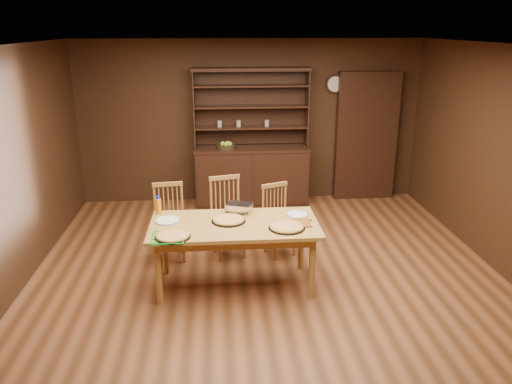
{
  "coord_description": "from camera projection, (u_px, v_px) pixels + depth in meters",
  "views": [
    {
      "loc": [
        -0.54,
        -5.0,
        2.8
      ],
      "look_at": [
        -0.11,
        0.4,
        0.98
      ],
      "focal_mm": 35.0,
      "sensor_mm": 36.0,
      "label": 1
    }
  ],
  "objects": [
    {
      "name": "floor",
      "position": [
        269.0,
        284.0,
        5.66
      ],
      "size": [
        6.0,
        6.0,
        0.0
      ],
      "primitive_type": "plane",
      "color": "brown",
      "rests_on": "ground"
    },
    {
      "name": "room_shell",
      "position": [
        270.0,
        149.0,
        5.15
      ],
      "size": [
        6.0,
        6.0,
        6.0
      ],
      "color": "white",
      "rests_on": "floor"
    },
    {
      "name": "china_hutch",
      "position": [
        252.0,
        168.0,
        8.07
      ],
      "size": [
        1.84,
        0.52,
        2.17
      ],
      "color": "black",
      "rests_on": "floor"
    },
    {
      "name": "doorway",
      "position": [
        366.0,
        137.0,
        8.2
      ],
      "size": [
        1.0,
        0.18,
        2.1
      ],
      "primitive_type": "cube",
      "color": "black",
      "rests_on": "floor"
    },
    {
      "name": "wall_clock",
      "position": [
        335.0,
        84.0,
        7.94
      ],
      "size": [
        0.3,
        0.05,
        0.3
      ],
      "color": "black",
      "rests_on": "room_shell"
    },
    {
      "name": "dining_table",
      "position": [
        234.0,
        231.0,
        5.44
      ],
      "size": [
        1.83,
        0.91,
        0.75
      ],
      "color": "#BC8741",
      "rests_on": "floor"
    },
    {
      "name": "chair_left",
      "position": [
        170.0,
        219.0,
        6.19
      ],
      "size": [
        0.43,
        0.42,
        0.96
      ],
      "rotation": [
        0.0,
        0.0,
        0.12
      ],
      "color": "#B27F3D",
      "rests_on": "floor"
    },
    {
      "name": "chair_center",
      "position": [
        227.0,
        214.0,
        6.28
      ],
      "size": [
        0.5,
        0.48,
        1.01
      ],
      "rotation": [
        0.0,
        0.0,
        0.24
      ],
      "color": "#B27F3D",
      "rests_on": "floor"
    },
    {
      "name": "chair_right",
      "position": [
        277.0,
        217.0,
        6.32
      ],
      "size": [
        0.48,
        0.47,
        0.91
      ],
      "rotation": [
        0.0,
        0.0,
        0.38
      ],
      "color": "#B27F3D",
      "rests_on": "floor"
    },
    {
      "name": "pizza_left",
      "position": [
        173.0,
        236.0,
        5.05
      ],
      "size": [
        0.36,
        0.36,
        0.04
      ],
      "color": "black",
      "rests_on": "dining_table"
    },
    {
      "name": "pizza_right",
      "position": [
        287.0,
        227.0,
        5.27
      ],
      "size": [
        0.39,
        0.39,
        0.04
      ],
      "color": "black",
      "rests_on": "dining_table"
    },
    {
      "name": "pizza_center",
      "position": [
        229.0,
        220.0,
        5.46
      ],
      "size": [
        0.38,
        0.38,
        0.04
      ],
      "color": "black",
      "rests_on": "dining_table"
    },
    {
      "name": "cooling_rack",
      "position": [
        168.0,
        237.0,
        5.04
      ],
      "size": [
        0.39,
        0.39,
        0.01
      ],
      "primitive_type": null,
      "rotation": [
        0.0,
        0.0,
        0.25
      ],
      "color": "#0CA82A",
      "rests_on": "dining_table"
    },
    {
      "name": "plate_left",
      "position": [
        168.0,
        220.0,
        5.47
      ],
      "size": [
        0.28,
        0.28,
        0.02
      ],
      "color": "white",
      "rests_on": "dining_table"
    },
    {
      "name": "plate_right",
      "position": [
        297.0,
        214.0,
        5.65
      ],
      "size": [
        0.25,
        0.25,
        0.02
      ],
      "color": "white",
      "rests_on": "dining_table"
    },
    {
      "name": "foil_dish",
      "position": [
        239.0,
        208.0,
        5.71
      ],
      "size": [
        0.33,
        0.28,
        0.11
      ],
      "primitive_type": "cube",
      "rotation": [
        0.0,
        0.0,
        -0.34
      ],
      "color": "white",
      "rests_on": "dining_table"
    },
    {
      "name": "juice_bottle",
      "position": [
        158.0,
        206.0,
        5.66
      ],
      "size": [
        0.07,
        0.07,
        0.21
      ],
      "color": "orange",
      "rests_on": "dining_table"
    },
    {
      "name": "pot_holder_a",
      "position": [
        302.0,
        224.0,
        5.37
      ],
      "size": [
        0.2,
        0.2,
        0.01
      ],
      "primitive_type": "cube",
      "rotation": [
        0.0,
        0.0,
        0.08
      ],
      "color": "red",
      "rests_on": "dining_table"
    },
    {
      "name": "pot_holder_b",
      "position": [
        300.0,
        220.0,
        5.48
      ],
      "size": [
        0.26,
        0.26,
        0.01
      ],
      "primitive_type": "cube",
      "rotation": [
        0.0,
        0.0,
        -0.69
      ],
      "color": "red",
      "rests_on": "dining_table"
    },
    {
      "name": "fruit_bowl",
      "position": [
        226.0,
        146.0,
        7.85
      ],
      "size": [
        0.3,
        0.3,
        0.12
      ],
      "color": "black",
      "rests_on": "china_hutch"
    }
  ]
}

